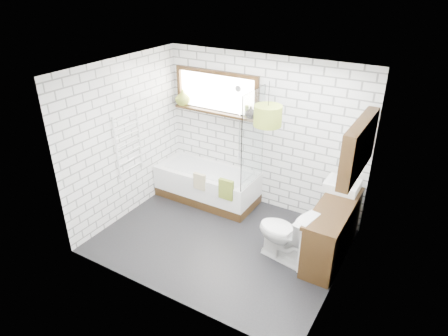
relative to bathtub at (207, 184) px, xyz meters
The scene contains 22 objects.
floor 1.27m from the bathtub, 48.05° to the right, with size 3.40×2.60×0.01m, color black.
ceiling 2.55m from the bathtub, 48.05° to the right, with size 3.40×2.60×0.01m, color white.
wall_back 1.33m from the bathtub, 25.06° to the left, with size 3.40×0.01×2.50m, color white.
wall_front 2.56m from the bathtub, 69.62° to the right, with size 3.40×0.01×2.50m, color white.
wall_left 1.60m from the bathtub, 133.73° to the right, with size 0.01×2.60×2.50m, color white.
wall_right 2.86m from the bathtub, 19.95° to the right, with size 0.01×2.60×2.50m, color white.
window 1.56m from the bathtub, 94.03° to the left, with size 1.52×0.16×0.68m, color black.
towel_radiator 1.55m from the bathtub, 132.23° to the right, with size 0.06×0.52×1.00m, color white.
mirror_cabinet 2.82m from the bathtub, ahead, with size 0.16×1.20×0.70m, color black.
shower_riser 1.20m from the bathtub, 38.69° to the left, with size 0.02×0.02×1.30m, color silver.
bathtub is the anchor object (origin of this frame).
shower_screen 1.33m from the bathtub, ahead, with size 0.02×0.72×1.50m, color white.
towel_green 0.76m from the bathtub, 32.38° to the right, with size 0.24×0.07×0.33m, color olive.
towel_beige 0.47m from the bathtub, 74.58° to the right, with size 0.21×0.05×0.28m, color tan.
vanity 2.34m from the bathtub, 10.11° to the right, with size 0.45×1.39×0.80m, color black.
basin 2.32m from the bathtub, ahead, with size 0.46×0.40×0.13m, color white.
tap 2.49m from the bathtub, ahead, with size 0.03×0.03×0.14m, color silver.
toilet 1.96m from the bathtub, 24.55° to the right, with size 0.79×0.45×0.81m, color white.
vase_olive 1.53m from the bathtub, 155.22° to the left, with size 0.25×0.25×0.26m, color olive.
vase_dark 1.47m from the bathtub, 26.43° to the left, with size 0.18×0.18×0.19m, color black.
bottle 1.45m from the bathtub, 29.26° to the left, with size 0.06×0.06×0.19m, color olive.
pendant 2.58m from the bathtub, 33.66° to the right, with size 0.33×0.33×0.24m, color olive.
Camera 1 is at (2.49, -4.09, 3.63)m, focal length 32.00 mm.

